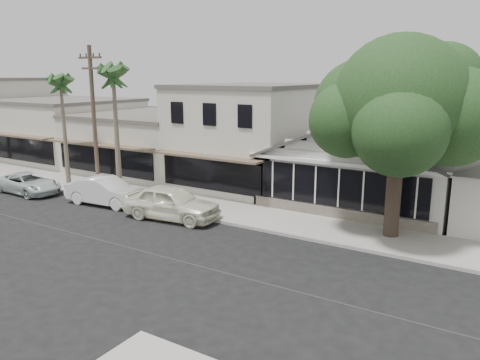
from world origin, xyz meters
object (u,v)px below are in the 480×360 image
Objects in this scene: shade_tree at (400,106)px; utility_pole at (94,119)px; car_0 at (171,203)px; car_2 at (28,183)px; car_1 at (106,191)px.

utility_pole is at bearing -172.31° from shade_tree.
car_0 is 11.21m from car_2.
shade_tree is at bearing -84.11° from car_1.
car_0 reaches higher than car_2.
car_0 is 1.11× the size of car_2.
car_1 is at bearing -28.76° from utility_pole.
utility_pole is 1.85× the size of car_1.
car_1 is 0.53× the size of shade_tree.
shade_tree reaches higher than car_0.
car_0 is at bearing -8.61° from utility_pole.
car_1 is at bearing -168.51° from shade_tree.
car_2 is (-11.20, -0.56, -0.24)m from car_0.
car_0 is at bearing -85.72° from car_2.
utility_pole reaches higher than car_2.
car_1 is 1.04× the size of car_2.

